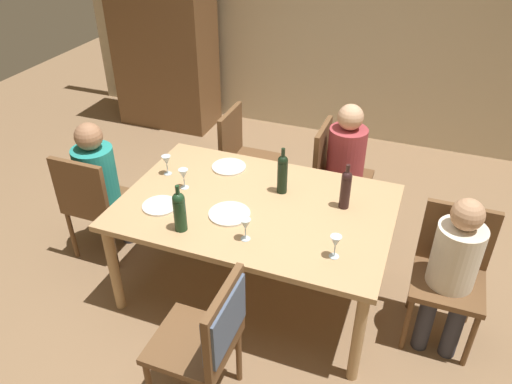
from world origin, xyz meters
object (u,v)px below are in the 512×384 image
at_px(wine_glass_near_right, 184,175).
at_px(chair_near, 212,332).
at_px(chair_right_end, 451,266).
at_px(wine_bottle_dark_red, 180,210).
at_px(chair_far_right, 334,170).
at_px(wine_bottle_tall_green, 282,173).
at_px(chair_left_end, 93,200).
at_px(armoire_cabinet, 163,31).
at_px(dinner_plate_host, 229,214).
at_px(wine_bottle_short_olive, 346,188).
at_px(wine_glass_centre, 336,242).
at_px(person_man_bearded, 349,160).
at_px(person_man_guest, 454,265).
at_px(dining_table, 256,213).
at_px(dinner_plate_guest_right, 160,206).
at_px(dinner_plate_guest_left, 229,167).
at_px(person_woman_host, 100,179).
at_px(wine_glass_near_left, 245,225).
at_px(chair_far_left, 243,154).
at_px(wine_glass_far, 167,161).
at_px(handbag, 289,203).

bearing_deg(wine_glass_near_right, chair_near, -56.16).
relative_size(chair_right_end, wine_bottle_dark_red, 2.86).
height_order(chair_far_right, chair_near, same).
relative_size(wine_bottle_tall_green, wine_bottle_dark_red, 1.06).
distance_m(chair_left_end, chair_near, 1.67).
distance_m(armoire_cabinet, dinner_plate_host, 3.16).
height_order(chair_right_end, wine_bottle_short_olive, wine_bottle_short_olive).
xyz_separation_m(chair_right_end, wine_bottle_dark_red, (-1.62, -0.50, 0.36)).
bearing_deg(armoire_cabinet, wine_glass_centre, -45.75).
distance_m(wine_bottle_dark_red, wine_glass_near_right, 0.48).
xyz_separation_m(person_man_bearded, person_man_guest, (0.85, -1.01, -0.02)).
bearing_deg(chair_left_end, wine_bottle_tall_green, 12.00).
bearing_deg(dinner_plate_host, dining_table, 54.69).
bearing_deg(chair_right_end, dinner_plate_guest_right, 10.17).
distance_m(chair_right_end, dinner_plate_guest_left, 1.69).
distance_m(person_woman_host, wine_glass_centre, 1.94).
bearing_deg(chair_right_end, person_man_bearded, -46.35).
bearing_deg(wine_glass_near_left, wine_glass_centre, 3.33).
bearing_deg(chair_right_end, person_woman_host, 1.37).
height_order(wine_glass_near_left, dinner_plate_guest_left, wine_glass_near_left).
bearing_deg(dinner_plate_guest_left, wine_bottle_short_olive, -12.34).
height_order(person_man_guest, wine_glass_near_left, person_man_guest).
xyz_separation_m(chair_far_left, wine_glass_near_right, (-0.05, -0.96, 0.32)).
height_order(chair_far_right, wine_glass_far, chair_far_right).
distance_m(wine_glass_centre, wine_glass_near_right, 1.21).
bearing_deg(chair_left_end, wine_glass_near_left, -11.68).
xyz_separation_m(chair_left_end, wine_bottle_dark_red, (0.94, -0.33, 0.36)).
bearing_deg(wine_glass_centre, handbag, 116.95).
height_order(wine_bottle_short_olive, dinner_plate_guest_right, wine_bottle_short_olive).
bearing_deg(wine_bottle_tall_green, wine_glass_near_left, -94.13).
xyz_separation_m(dinner_plate_guest_left, dinner_plate_guest_right, (-0.23, -0.63, 0.00)).
bearing_deg(chair_far_left, chair_right_end, 63.35).
xyz_separation_m(person_man_guest, wine_glass_near_right, (-1.83, 0.04, 0.22)).
bearing_deg(wine_glass_near_right, dinner_plate_guest_right, -99.68).
distance_m(chair_far_left, wine_glass_near_left, 1.50).
height_order(armoire_cabinet, wine_bottle_dark_red, armoire_cabinet).
height_order(chair_left_end, wine_bottle_dark_red, wine_bottle_dark_red).
relative_size(wine_bottle_tall_green, dinner_plate_host, 1.24).
xyz_separation_m(wine_bottle_short_olive, handbag, (-0.61, 0.80, -0.79)).
xyz_separation_m(armoire_cabinet, dinner_plate_guest_right, (1.42, -2.60, -0.34)).
relative_size(chair_far_right, chair_far_left, 1.00).
height_order(chair_left_end, chair_far_left, same).
distance_m(armoire_cabinet, chair_far_left, 2.12).
relative_size(wine_glass_near_left, dinner_plate_host, 0.54).
bearing_deg(armoire_cabinet, chair_left_end, -73.54).
bearing_deg(wine_glass_near_right, person_woman_host, 179.25).
xyz_separation_m(chair_far_left, person_man_guest, (1.78, -1.01, 0.10)).
height_order(wine_bottle_short_olive, wine_glass_near_right, wine_bottle_short_olive).
height_order(chair_right_end, wine_bottle_tall_green, wine_bottle_tall_green).
bearing_deg(dinner_plate_host, armoire_cabinet, 126.78).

